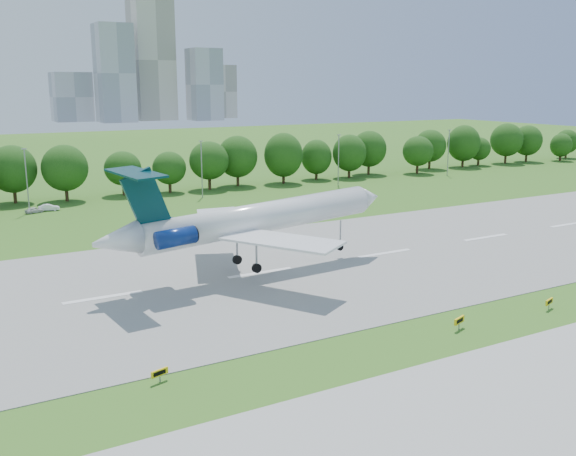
{
  "coord_description": "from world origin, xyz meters",
  "views": [
    {
      "loc": [
        -35.63,
        -45.67,
        23.61
      ],
      "look_at": [
        0.16,
        18.0,
        7.32
      ],
      "focal_mm": 40.0,
      "sensor_mm": 36.0,
      "label": 1
    }
  ],
  "objects_px": {
    "taxi_sign_left": "(160,373)",
    "service_vehicle_b": "(34,210)",
    "airliner": "(247,219)",
    "service_vehicle_a": "(49,208)"
  },
  "relations": [
    {
      "from": "airliner",
      "to": "service_vehicle_b",
      "type": "distance_m",
      "value": 59.61
    },
    {
      "from": "service_vehicle_b",
      "to": "airliner",
      "type": "bearing_deg",
      "value": 179.87
    },
    {
      "from": "service_vehicle_a",
      "to": "service_vehicle_b",
      "type": "bearing_deg",
      "value": 120.98
    },
    {
      "from": "airliner",
      "to": "taxi_sign_left",
      "type": "xyz_separation_m",
      "value": [
        -19.23,
        -23.38,
        -6.53
      ]
    },
    {
      "from": "service_vehicle_a",
      "to": "service_vehicle_b",
      "type": "distance_m",
      "value": 2.98
    },
    {
      "from": "taxi_sign_left",
      "to": "service_vehicle_a",
      "type": "distance_m",
      "value": 81.15
    },
    {
      "from": "taxi_sign_left",
      "to": "service_vehicle_b",
      "type": "bearing_deg",
      "value": 72.16
    },
    {
      "from": "service_vehicle_a",
      "to": "service_vehicle_b",
      "type": "relative_size",
      "value": 1.14
    },
    {
      "from": "airliner",
      "to": "service_vehicle_a",
      "type": "height_order",
      "value": "airliner"
    },
    {
      "from": "airliner",
      "to": "service_vehicle_b",
      "type": "xyz_separation_m",
      "value": [
        -17.34,
        56.63,
        -6.77
      ]
    }
  ]
}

